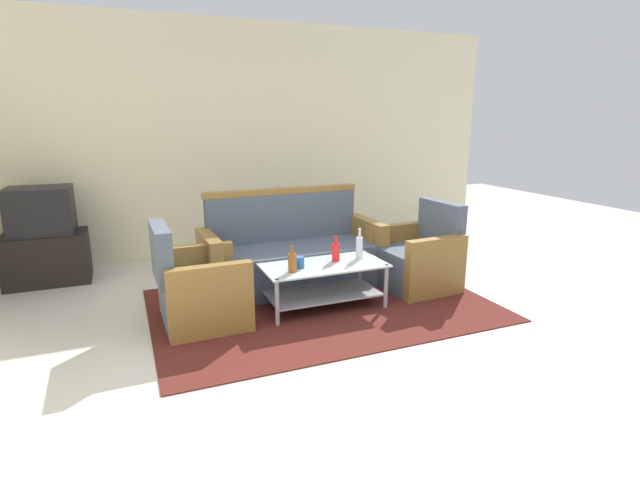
{
  "coord_description": "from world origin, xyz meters",
  "views": [
    {
      "loc": [
        -1.65,
        -3.0,
        1.69
      ],
      "look_at": [
        -0.1,
        0.76,
        0.65
      ],
      "focal_mm": 27.29,
      "sensor_mm": 36.0,
      "label": 1
    }
  ],
  "objects_px": {
    "armchair_right": "(418,260)",
    "cup": "(300,262)",
    "coffee_table": "(322,278)",
    "bottle_red": "(336,252)",
    "bottle_clear": "(359,247)",
    "television": "(41,211)",
    "armchair_left": "(199,290)",
    "bottle_brown": "(292,262)",
    "couch": "(292,256)",
    "tv_stand": "(47,258)"
  },
  "relations": [
    {
      "from": "armchair_right",
      "to": "cup",
      "type": "height_order",
      "value": "armchair_right"
    },
    {
      "from": "coffee_table",
      "to": "bottle_red",
      "type": "bearing_deg",
      "value": 9.32
    },
    {
      "from": "bottle_clear",
      "to": "television",
      "type": "distance_m",
      "value": 3.25
    },
    {
      "from": "armchair_left",
      "to": "bottle_brown",
      "type": "bearing_deg",
      "value": 74.59
    },
    {
      "from": "couch",
      "to": "coffee_table",
      "type": "height_order",
      "value": "couch"
    },
    {
      "from": "bottle_brown",
      "to": "bottle_clear",
      "type": "bearing_deg",
      "value": 11.4
    },
    {
      "from": "bottle_clear",
      "to": "armchair_right",
      "type": "bearing_deg",
      "value": 8.73
    },
    {
      "from": "coffee_table",
      "to": "tv_stand",
      "type": "distance_m",
      "value": 2.93
    },
    {
      "from": "armchair_left",
      "to": "tv_stand",
      "type": "height_order",
      "value": "armchair_left"
    },
    {
      "from": "couch",
      "to": "coffee_table",
      "type": "relative_size",
      "value": 1.65
    },
    {
      "from": "bottle_clear",
      "to": "couch",
      "type": "bearing_deg",
      "value": 124.74
    },
    {
      "from": "armchair_right",
      "to": "tv_stand",
      "type": "bearing_deg",
      "value": 61.92
    },
    {
      "from": "bottle_brown",
      "to": "tv_stand",
      "type": "distance_m",
      "value": 2.77
    },
    {
      "from": "armchair_right",
      "to": "armchair_left",
      "type": "bearing_deg",
      "value": 88.05
    },
    {
      "from": "bottle_clear",
      "to": "armchair_left",
      "type": "bearing_deg",
      "value": 178.0
    },
    {
      "from": "armchair_left",
      "to": "television",
      "type": "distance_m",
      "value": 2.15
    },
    {
      "from": "armchair_right",
      "to": "bottle_clear",
      "type": "distance_m",
      "value": 0.76
    },
    {
      "from": "bottle_red",
      "to": "television",
      "type": "xyz_separation_m",
      "value": [
        -2.52,
        1.69,
        0.26
      ]
    },
    {
      "from": "armchair_left",
      "to": "television",
      "type": "bearing_deg",
      "value": -143.01
    },
    {
      "from": "cup",
      "to": "tv_stand",
      "type": "distance_m",
      "value": 2.78
    },
    {
      "from": "armchair_right",
      "to": "bottle_brown",
      "type": "bearing_deg",
      "value": 96.56
    },
    {
      "from": "couch",
      "to": "coffee_table",
      "type": "xyz_separation_m",
      "value": [
        0.06,
        -0.65,
        -0.04
      ]
    },
    {
      "from": "armchair_left",
      "to": "cup",
      "type": "xyz_separation_m",
      "value": [
        0.85,
        -0.11,
        0.17
      ]
    },
    {
      "from": "armchair_left",
      "to": "coffee_table",
      "type": "xyz_separation_m",
      "value": [
        1.09,
        -0.06,
        -0.02
      ]
    },
    {
      "from": "tv_stand",
      "to": "bottle_red",
      "type": "bearing_deg",
      "value": -33.82
    },
    {
      "from": "armchair_right",
      "to": "tv_stand",
      "type": "xyz_separation_m",
      "value": [
        -3.47,
        1.59,
        -0.03
      ]
    },
    {
      "from": "coffee_table",
      "to": "bottle_clear",
      "type": "distance_m",
      "value": 0.45
    },
    {
      "from": "couch",
      "to": "armchair_right",
      "type": "distance_m",
      "value": 1.27
    },
    {
      "from": "bottle_clear",
      "to": "television",
      "type": "height_order",
      "value": "television"
    },
    {
      "from": "bottle_brown",
      "to": "tv_stand",
      "type": "height_order",
      "value": "bottle_brown"
    },
    {
      "from": "armchair_left",
      "to": "armchair_right",
      "type": "height_order",
      "value": "same"
    },
    {
      "from": "couch",
      "to": "television",
      "type": "distance_m",
      "value": 2.59
    },
    {
      "from": "armchair_left",
      "to": "tv_stand",
      "type": "xyz_separation_m",
      "value": [
        -1.29,
        1.65,
        -0.03
      ]
    },
    {
      "from": "television",
      "to": "couch",
      "type": "bearing_deg",
      "value": 157.12
    },
    {
      "from": "bottle_clear",
      "to": "tv_stand",
      "type": "bearing_deg",
      "value": 148.34
    },
    {
      "from": "armchair_left",
      "to": "tv_stand",
      "type": "distance_m",
      "value": 2.09
    },
    {
      "from": "television",
      "to": "coffee_table",
      "type": "bearing_deg",
      "value": 146.11
    },
    {
      "from": "armchair_right",
      "to": "bottle_red",
      "type": "bearing_deg",
      "value": 92.55
    },
    {
      "from": "bottle_red",
      "to": "coffee_table",
      "type": "bearing_deg",
      "value": -170.68
    },
    {
      "from": "armchair_right",
      "to": "bottle_red",
      "type": "relative_size",
      "value": 3.67
    },
    {
      "from": "couch",
      "to": "armchair_right",
      "type": "xyz_separation_m",
      "value": [
        1.15,
        -0.52,
        -0.03
      ]
    },
    {
      "from": "coffee_table",
      "to": "bottle_clear",
      "type": "height_order",
      "value": "bottle_clear"
    },
    {
      "from": "bottle_clear",
      "to": "bottle_red",
      "type": "bearing_deg",
      "value": 177.7
    },
    {
      "from": "couch",
      "to": "bottle_brown",
      "type": "bearing_deg",
      "value": 69.6
    },
    {
      "from": "coffee_table",
      "to": "television",
      "type": "bearing_deg",
      "value": 144.22
    },
    {
      "from": "armchair_left",
      "to": "tv_stand",
      "type": "bearing_deg",
      "value": -142.97
    },
    {
      "from": "armchair_left",
      "to": "bottle_red",
      "type": "distance_m",
      "value": 1.25
    },
    {
      "from": "armchair_right",
      "to": "bottle_brown",
      "type": "distance_m",
      "value": 1.46
    },
    {
      "from": "bottle_red",
      "to": "bottle_brown",
      "type": "xyz_separation_m",
      "value": [
        -0.47,
        -0.15,
        -0.0
      ]
    },
    {
      "from": "couch",
      "to": "television",
      "type": "bearing_deg",
      "value": -26.23
    }
  ]
}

